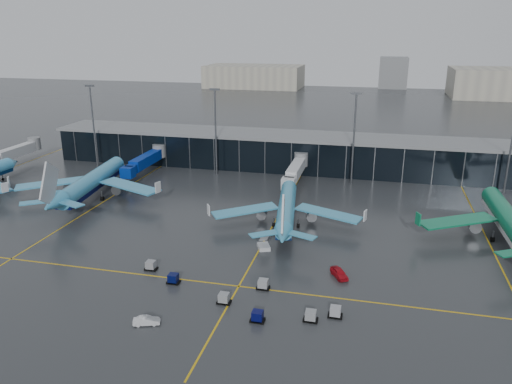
% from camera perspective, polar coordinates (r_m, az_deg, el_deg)
% --- Properties ---
extents(ground, '(600.00, 600.00, 0.00)m').
position_cam_1_polar(ground, '(101.94, -5.16, -6.07)').
color(ground, '#282B2D').
rests_on(ground, ground).
extents(terminal_pier, '(142.00, 17.00, 10.70)m').
position_cam_1_polar(terminal_pier, '(157.15, 2.03, 4.80)').
color(terminal_pier, black).
rests_on(terminal_pier, ground).
extents(jet_bridges, '(94.00, 27.50, 7.20)m').
position_cam_1_polar(jet_bridges, '(151.01, -12.63, 3.47)').
color(jet_bridges, '#595B60').
rests_on(jet_bridges, ground).
extents(flood_masts, '(203.00, 0.50, 25.50)m').
position_cam_1_polar(flood_masts, '(142.91, 3.06, 6.88)').
color(flood_masts, '#595B60').
rests_on(flood_masts, ground).
extents(distant_hangars, '(260.00, 71.00, 22.00)m').
position_cam_1_polar(distant_hangars, '(359.88, 17.07, 12.15)').
color(distant_hangars, '#B2AD99').
rests_on(distant_hangars, ground).
extents(taxi_lines, '(220.00, 120.00, 0.02)m').
position_cam_1_polar(taxi_lines, '(108.86, 1.64, -4.37)').
color(taxi_lines, gold).
rests_on(taxi_lines, ground).
extents(airliner_arkefly, '(45.63, 50.47, 14.07)m').
position_cam_1_polar(airliner_arkefly, '(134.44, -18.29, 2.28)').
color(airliner_arkefly, '#3B97C4').
rests_on(airliner_arkefly, ground).
extents(airliner_klm_near, '(39.96, 44.08, 12.19)m').
position_cam_1_polar(airliner_klm_near, '(110.41, 3.54, -0.70)').
color(airliner_klm_near, '#3B99C2').
rests_on(airliner_klm_near, ground).
extents(airliner_aer_lingus, '(39.68, 44.91, 13.51)m').
position_cam_1_polar(airliner_aer_lingus, '(114.56, 27.06, -1.67)').
color(airliner_aer_lingus, '#0D724B').
rests_on(airliner_aer_lingus, ground).
extents(baggage_carts, '(36.16, 13.30, 1.70)m').
position_cam_1_polar(baggage_carts, '(82.34, -1.70, -11.68)').
color(baggage_carts, black).
rests_on(baggage_carts, ground).
extents(mobile_airstair, '(3.28, 3.81, 3.45)m').
position_cam_1_polar(mobile_airstair, '(99.75, 0.89, -6.08)').
color(mobile_airstair, silver).
rests_on(mobile_airstair, ground).
extents(service_van_red, '(3.92, 4.96, 1.58)m').
position_cam_1_polar(service_van_red, '(90.12, 9.50, -9.12)').
color(service_van_red, '#B50D19').
rests_on(service_van_red, ground).
extents(service_van_white, '(4.19, 2.64, 1.30)m').
position_cam_1_polar(service_van_white, '(77.83, -12.40, -14.16)').
color(service_van_white, silver).
rests_on(service_van_white, ground).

